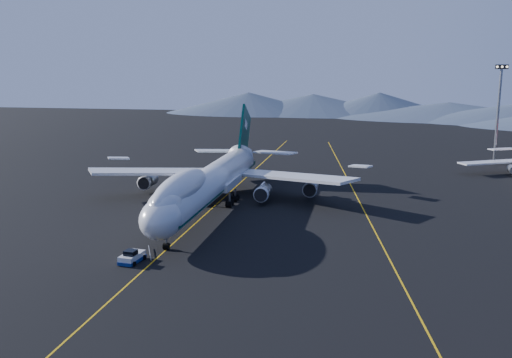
# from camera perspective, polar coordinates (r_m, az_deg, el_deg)

# --- Properties ---
(ground) EXTENTS (500.00, 500.00, 0.00)m
(ground) POSITION_cam_1_polar(r_m,az_deg,el_deg) (116.98, -4.51, -3.03)
(ground) COLOR black
(ground) RESTS_ON ground
(taxiway_line_main) EXTENTS (0.25, 220.00, 0.01)m
(taxiway_line_main) POSITION_cam_1_polar(r_m,az_deg,el_deg) (116.98, -4.51, -3.02)
(taxiway_line_main) COLOR #E0A80D
(taxiway_line_main) RESTS_ON ground
(taxiway_line_side) EXTENTS (28.08, 198.09, 0.01)m
(taxiway_line_side) POSITION_cam_1_polar(r_m,az_deg,el_deg) (122.52, 10.44, -2.52)
(taxiway_line_side) COLOR #E0A80D
(taxiway_line_side) RESTS_ON ground
(boeing_747) EXTENTS (59.62, 72.43, 19.37)m
(boeing_747) POSITION_cam_1_polar(r_m,az_deg,el_deg) (115.71, -4.55, -0.23)
(boeing_747) COLOR silver
(boeing_747) RESTS_ON ground
(pushback_tug) EXTENTS (3.13, 4.93, 2.04)m
(pushback_tug) POSITION_cam_1_polar(r_m,az_deg,el_deg) (87.89, -12.29, -7.72)
(pushback_tug) COLOR silver
(pushback_tug) RESTS_ON ground
(floodlight_mast) EXTENTS (3.60, 2.70, 29.11)m
(floodlight_mast) POSITION_cam_1_polar(r_m,az_deg,el_deg) (186.22, 23.04, 6.06)
(floodlight_mast) COLOR black
(floodlight_mast) RESTS_ON ground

